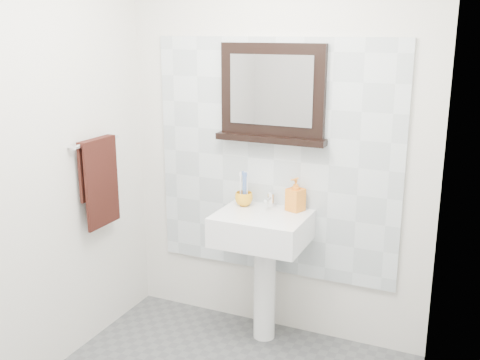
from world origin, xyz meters
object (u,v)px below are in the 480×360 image
object	(u,v)px
pedestal_sink	(262,242)
framed_mirror	(272,96)
hand_towel	(99,176)
toothbrush_cup	(244,199)
soap_dispenser	(296,194)

from	to	relation	value
pedestal_sink	framed_mirror	xyz separation A→B (m)	(-0.02, 0.19, 0.88)
hand_towel	toothbrush_cup	bearing A→B (deg)	28.54
pedestal_sink	soap_dispenser	world-z (taller)	soap_dispenser
soap_dispenser	framed_mirror	distance (m)	0.62
toothbrush_cup	hand_towel	world-z (taller)	hand_towel
toothbrush_cup	hand_towel	bearing A→B (deg)	-151.46
pedestal_sink	framed_mirror	bearing A→B (deg)	96.16
toothbrush_cup	hand_towel	size ratio (longest dim) A/B	0.20
toothbrush_cup	framed_mirror	world-z (taller)	framed_mirror
soap_dispenser	hand_towel	world-z (taller)	hand_towel
toothbrush_cup	framed_mirror	bearing A→B (deg)	30.61
pedestal_sink	soap_dispenser	bearing A→B (deg)	40.06
framed_mirror	hand_towel	xyz separation A→B (m)	(-0.93, -0.51, -0.48)
pedestal_sink	hand_towel	bearing A→B (deg)	-161.03
hand_towel	framed_mirror	bearing A→B (deg)	28.88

